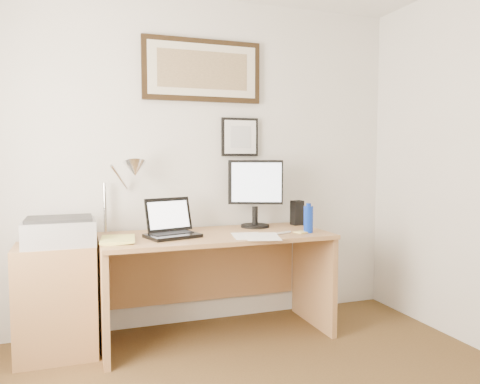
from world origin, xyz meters
name	(u,v)px	position (x,y,z in m)	size (l,w,h in m)	color
wall_back	(183,163)	(0.00, 2.00, 1.25)	(3.50, 0.02, 2.50)	silver
side_cabinet	(56,300)	(-0.92, 1.68, 0.36)	(0.50, 0.40, 0.73)	#9E6F42
water_bottle	(308,219)	(0.79, 1.45, 0.85)	(0.07, 0.07, 0.19)	#0C2EA8
bottle_cap	(309,205)	(0.79, 1.45, 0.95)	(0.03, 0.03, 0.02)	#0C2EA8
speaker	(297,213)	(0.88, 1.83, 0.85)	(0.09, 0.08, 0.20)	black
paper_sheet_a	(248,236)	(0.33, 1.47, 0.75)	(0.20, 0.29, 0.00)	white
paper_sheet_b	(262,237)	(0.41, 1.40, 0.75)	(0.23, 0.32, 0.00)	white
sticky_pad	(301,232)	(0.73, 1.45, 0.76)	(0.08, 0.08, 0.01)	#FAE276
marker_pen	(283,233)	(0.59, 1.46, 0.76)	(0.02, 0.02, 0.14)	white
book	(101,240)	(-0.64, 1.56, 0.76)	(0.22, 0.29, 0.02)	#E7E36C
desk	(213,264)	(0.15, 1.72, 0.51)	(1.60, 0.70, 0.75)	#9E6F42
laptop	(171,228)	(-0.17, 1.63, 0.81)	(0.39, 0.38, 0.26)	black
lcd_monitor	(255,190)	(0.52, 1.82, 1.04)	(0.40, 0.22, 0.52)	black
printer	(60,231)	(-0.89, 1.66, 0.82)	(0.44, 0.34, 0.18)	#A5A5A8
desk_lamp	(132,172)	(-0.41, 1.81, 1.19)	(0.29, 0.27, 0.53)	silver
picture_large	(203,70)	(0.15, 1.97, 1.95)	(0.92, 0.04, 0.47)	black
picture_small	(240,137)	(0.45, 1.97, 1.45)	(0.30, 0.03, 0.30)	black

